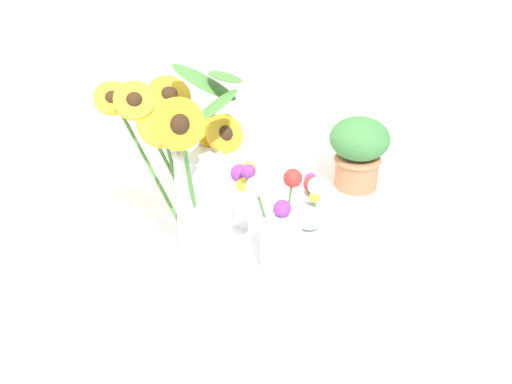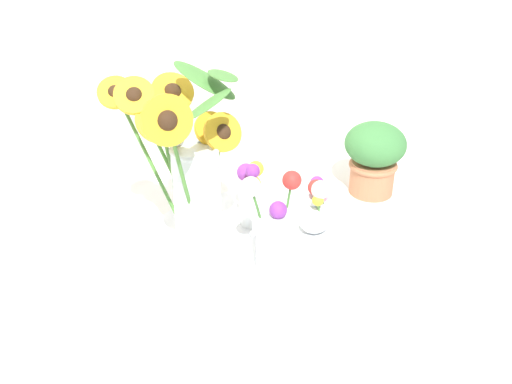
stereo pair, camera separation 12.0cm
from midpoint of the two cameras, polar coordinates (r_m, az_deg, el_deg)
name	(u,v)px [view 1 (the left image)]	position (r m, az deg, el deg)	size (l,w,h in m)	color
ground_plane	(295,278)	(1.22, 0.92, -8.30)	(6.00, 6.00, 0.00)	silver
serving_tray	(256,253)	(1.28, -2.70, -5.87)	(0.51, 0.51, 0.02)	silver
mason_jar_sunflowers	(194,184)	(1.13, -8.91, 0.64)	(0.25, 0.26, 0.42)	silver
vase_small_center	(280,235)	(1.17, -0.61, -4.22)	(0.13, 0.09, 0.21)	white
vase_bulb_right	(311,205)	(1.31, 2.66, -1.37)	(0.07, 0.08, 0.14)	white
vase_small_back	(248,195)	(1.33, -3.39, -0.36)	(0.07, 0.08, 0.16)	white
potted_plant	(359,149)	(1.50, 7.53, 4.00)	(0.15, 0.15, 0.19)	#B7704C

